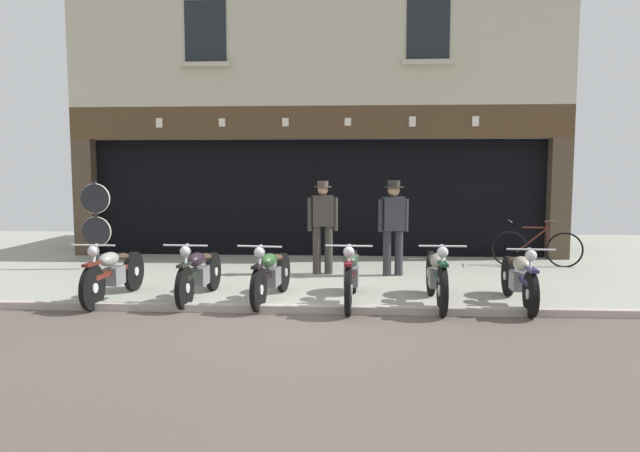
% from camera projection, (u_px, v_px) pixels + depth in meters
% --- Properties ---
extents(ground, '(22.93, 22.00, 0.18)m').
position_uv_depth(ground, '(283.00, 338.00, 6.61)').
color(ground, '#979A8C').
extents(shop_facade, '(11.23, 4.42, 6.65)m').
position_uv_depth(shop_facade, '(321.00, 176.00, 14.36)').
color(shop_facade, black).
rests_on(shop_facade, ground).
extents(motorcycle_far_left, '(0.62, 1.94, 0.90)m').
position_uv_depth(motorcycle_far_left, '(114.00, 272.00, 8.36)').
color(motorcycle_far_left, black).
rests_on(motorcycle_far_left, ground).
extents(motorcycle_left, '(0.62, 1.92, 0.90)m').
position_uv_depth(motorcycle_left, '(199.00, 272.00, 8.39)').
color(motorcycle_left, black).
rests_on(motorcycle_left, ground).
extents(motorcycle_center_left, '(0.62, 1.95, 0.90)m').
position_uv_depth(motorcycle_center_left, '(271.00, 273.00, 8.29)').
color(motorcycle_center_left, black).
rests_on(motorcycle_center_left, ground).
extents(motorcycle_center, '(0.62, 2.11, 0.93)m').
position_uv_depth(motorcycle_center, '(351.00, 273.00, 8.17)').
color(motorcycle_center, black).
rests_on(motorcycle_center, ground).
extents(motorcycle_center_right, '(0.62, 1.98, 0.93)m').
position_uv_depth(motorcycle_center_right, '(436.00, 275.00, 8.06)').
color(motorcycle_center_right, black).
rests_on(motorcycle_center_right, ground).
extents(motorcycle_right, '(0.62, 1.93, 0.90)m').
position_uv_depth(motorcycle_right, '(519.00, 277.00, 8.00)').
color(motorcycle_right, black).
rests_on(motorcycle_right, ground).
extents(salesman_left, '(0.55, 0.33, 1.71)m').
position_uv_depth(salesman_left, '(323.00, 223.00, 10.46)').
color(salesman_left, '#38332D').
rests_on(salesman_left, ground).
extents(shopkeeper_center, '(0.55, 0.37, 1.73)m').
position_uv_depth(shopkeeper_center, '(393.00, 223.00, 10.30)').
color(shopkeeper_center, '#2D2D33').
rests_on(shopkeeper_center, ground).
extents(tyre_sign_pole, '(0.59, 0.06, 1.71)m').
position_uv_depth(tyre_sign_pole, '(96.00, 216.00, 10.99)').
color(tyre_sign_pole, '#232328').
rests_on(tyre_sign_pole, ground).
extents(advert_board_near, '(0.83, 0.03, 0.91)m').
position_uv_depth(advert_board_near, '(448.00, 177.00, 12.61)').
color(advert_board_near, beige).
extents(advert_board_far, '(0.75, 0.03, 1.06)m').
position_uv_depth(advert_board_far, '(507.00, 180.00, 12.54)').
color(advert_board_far, beige).
extents(leaning_bicycle, '(1.74, 0.50, 0.94)m').
position_uv_depth(leaning_bicycle, '(537.00, 247.00, 11.38)').
color(leaning_bicycle, black).
rests_on(leaning_bicycle, ground).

